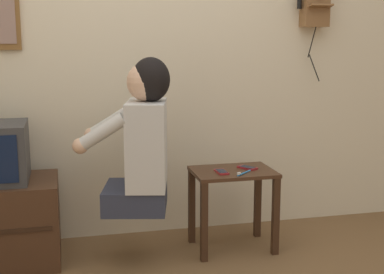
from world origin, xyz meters
The scene contains 6 objects.
wall_back centered at (0.00, 1.23, 1.27)m, with size 6.80×0.05×2.55m.
side_table centered at (0.37, 0.78, 0.39)m, with size 0.51×0.37×0.51m.
person centered at (-0.20, 0.71, 0.75)m, with size 0.59×0.50×0.89m.
cell_phone_held centered at (0.29, 0.74, 0.52)m, with size 0.06×0.13×0.01m.
cell_phone_spare centered at (0.48, 0.80, 0.52)m, with size 0.12×0.14×0.01m.
toothbrush centered at (0.40, 0.67, 0.52)m, with size 0.12×0.11×0.02m.
Camera 1 is at (-0.63, -2.31, 1.32)m, focal length 50.00 mm.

